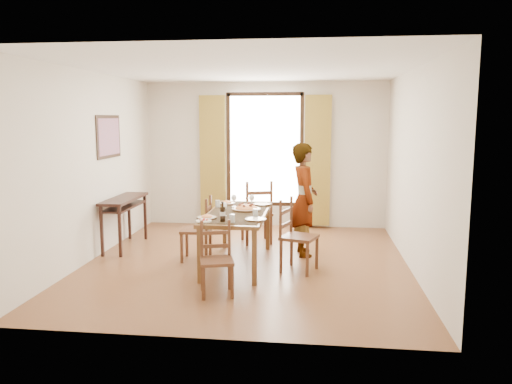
# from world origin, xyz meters

# --- Properties ---
(ground) EXTENTS (5.00, 5.00, 0.00)m
(ground) POSITION_xyz_m (0.00, 0.00, 0.00)
(ground) COLOR #54321A
(ground) RESTS_ON ground
(room_shell) EXTENTS (4.60, 5.10, 2.74)m
(room_shell) POSITION_xyz_m (-0.00, 0.13, 1.54)
(room_shell) COLOR beige
(room_shell) RESTS_ON ground
(console_table) EXTENTS (0.38, 1.20, 0.80)m
(console_table) POSITION_xyz_m (-2.03, 0.60, 0.68)
(console_table) COLOR black
(console_table) RESTS_ON ground
(dining_table) EXTENTS (0.80, 1.82, 0.76)m
(dining_table) POSITION_xyz_m (-0.11, -0.10, 0.69)
(dining_table) COLOR brown
(dining_table) RESTS_ON ground
(chair_west) EXTENTS (0.43, 0.43, 0.92)m
(chair_west) POSITION_xyz_m (-0.71, 0.05, 0.43)
(chair_west) COLOR #57331D
(chair_west) RESTS_ON ground
(chair_north) EXTENTS (0.58, 0.58, 1.04)m
(chair_north) POSITION_xyz_m (0.01, 1.14, 0.48)
(chair_north) COLOR #57331D
(chair_north) RESTS_ON ground
(chair_south) EXTENTS (0.46, 0.46, 0.85)m
(chair_south) POSITION_xyz_m (-0.17, -1.30, 0.40)
(chair_south) COLOR #57331D
(chair_south) RESTS_ON ground
(chair_east) EXTENTS (0.55, 0.55, 0.98)m
(chair_east) POSITION_xyz_m (0.72, -0.29, 0.45)
(chair_east) COLOR #57331D
(chair_east) RESTS_ON ground
(man) EXTENTS (0.77, 0.64, 1.68)m
(man) POSITION_xyz_m (0.79, 0.52, 0.84)
(man) COLOR gray
(man) RESTS_ON ground
(plate_sw) EXTENTS (0.27, 0.27, 0.05)m
(plate_sw) POSITION_xyz_m (-0.43, -0.63, 0.78)
(plate_sw) COLOR silver
(plate_sw) RESTS_ON dining_table
(plate_se) EXTENTS (0.27, 0.27, 0.05)m
(plate_se) POSITION_xyz_m (0.21, -0.66, 0.78)
(plate_se) COLOR silver
(plate_se) RESTS_ON dining_table
(plate_nw) EXTENTS (0.27, 0.27, 0.05)m
(plate_nw) POSITION_xyz_m (-0.37, 0.46, 0.78)
(plate_nw) COLOR silver
(plate_nw) RESTS_ON dining_table
(plate_ne) EXTENTS (0.27, 0.27, 0.05)m
(plate_ne) POSITION_xyz_m (0.17, 0.45, 0.78)
(plate_ne) COLOR silver
(plate_ne) RESTS_ON dining_table
(pasta_platter) EXTENTS (0.40, 0.40, 0.10)m
(pasta_platter) POSITION_xyz_m (-0.01, 0.00, 0.81)
(pasta_platter) COLOR #B74C17
(pasta_platter) RESTS_ON dining_table
(caprese_plate) EXTENTS (0.20, 0.20, 0.04)m
(caprese_plate) POSITION_xyz_m (-0.43, -0.84, 0.78)
(caprese_plate) COLOR silver
(caprese_plate) RESTS_ON dining_table
(wine_glass_a) EXTENTS (0.08, 0.08, 0.18)m
(wine_glass_a) POSITION_xyz_m (-0.24, -0.43, 0.85)
(wine_glass_a) COLOR white
(wine_glass_a) RESTS_ON dining_table
(wine_glass_b) EXTENTS (0.08, 0.08, 0.18)m
(wine_glass_b) POSITION_xyz_m (0.04, 0.27, 0.85)
(wine_glass_b) COLOR white
(wine_glass_b) RESTS_ON dining_table
(wine_glass_c) EXTENTS (0.08, 0.08, 0.18)m
(wine_glass_c) POSITION_xyz_m (-0.22, 0.25, 0.85)
(wine_glass_c) COLOR white
(wine_glass_c) RESTS_ON dining_table
(tumbler_a) EXTENTS (0.07, 0.07, 0.10)m
(tumbler_a) POSITION_xyz_m (0.17, -0.41, 0.81)
(tumbler_a) COLOR silver
(tumbler_a) RESTS_ON dining_table
(tumbler_b) EXTENTS (0.07, 0.07, 0.10)m
(tumbler_b) POSITION_xyz_m (-0.45, 0.20, 0.81)
(tumbler_b) COLOR silver
(tumbler_b) RESTS_ON dining_table
(tumbler_c) EXTENTS (0.07, 0.07, 0.10)m
(tumbler_c) POSITION_xyz_m (-0.07, -0.82, 0.81)
(tumbler_c) COLOR silver
(tumbler_c) RESTS_ON dining_table
(wine_bottle) EXTENTS (0.07, 0.07, 0.25)m
(wine_bottle) POSITION_xyz_m (-0.19, -0.79, 0.88)
(wine_bottle) COLOR black
(wine_bottle) RESTS_ON dining_table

